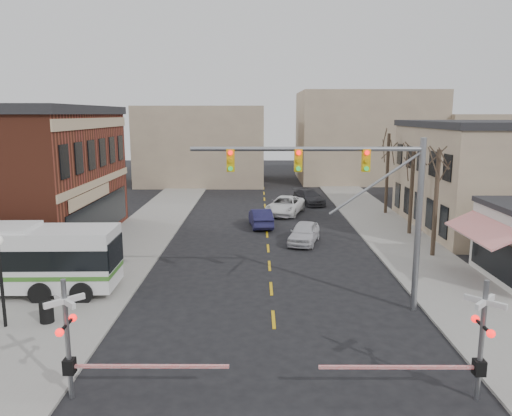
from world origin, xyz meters
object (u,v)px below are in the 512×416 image
(pedestrian_near, at_px, (81,277))
(car_c, at_px, (285,205))
(rr_crossing_west, at_px, (81,341))
(rr_crossing_east, at_px, (468,342))
(trash_bin, at_px, (47,312))
(car_d, at_px, (309,197))
(car_b, at_px, (261,218))
(pedestrian_far, at_px, (67,264))
(car_a, at_px, (304,233))
(traffic_signal_mast, at_px, (357,188))

(pedestrian_near, bearing_deg, car_c, -42.50)
(rr_crossing_west, relative_size, pedestrian_near, 3.16)
(pedestrian_near, bearing_deg, rr_crossing_east, -134.72)
(trash_bin, bearing_deg, car_d, 64.16)
(car_b, height_order, pedestrian_far, pedestrian_far)
(car_b, distance_m, pedestrian_near, 18.13)
(trash_bin, relative_size, car_a, 0.20)
(pedestrian_near, bearing_deg, car_a, -63.19)
(rr_crossing_west, distance_m, car_d, 36.90)
(car_d, distance_m, pedestrian_far, 28.30)
(traffic_signal_mast, bearing_deg, car_d, 88.49)
(rr_crossing_west, distance_m, car_a, 21.61)
(car_a, bearing_deg, traffic_signal_mast, -69.02)
(car_a, distance_m, car_d, 15.72)
(pedestrian_near, bearing_deg, car_d, -42.28)
(traffic_signal_mast, bearing_deg, trash_bin, -172.63)
(car_a, height_order, car_d, car_a)
(rr_crossing_west, xyz_separation_m, car_b, (5.82, 24.87, -1.22))
(traffic_signal_mast, relative_size, rr_crossing_west, 1.86)
(car_d, relative_size, pedestrian_far, 3.19)
(rr_crossing_east, bearing_deg, rr_crossing_west, 179.87)
(rr_crossing_west, bearing_deg, pedestrian_far, 112.92)
(rr_crossing_east, xyz_separation_m, pedestrian_far, (-17.17, 11.78, -1.07))
(trash_bin, height_order, car_d, car_d)
(rr_crossing_west, xyz_separation_m, car_d, (10.77, 35.27, -1.25))
(rr_crossing_east, xyz_separation_m, car_b, (-6.38, 24.90, -1.22))
(car_c, xyz_separation_m, car_d, (2.70, 5.20, -0.09))
(traffic_signal_mast, relative_size, trash_bin, 11.66)
(car_b, bearing_deg, car_a, 113.97)
(traffic_signal_mast, bearing_deg, car_a, 95.46)
(car_b, bearing_deg, pedestrian_near, 53.44)
(traffic_signal_mast, xyz_separation_m, trash_bin, (-13.60, -1.76, -5.19))
(car_b, xyz_separation_m, pedestrian_far, (-10.79, -13.12, 0.14))
(traffic_signal_mast, relative_size, pedestrian_near, 5.88)
(rr_crossing_east, relative_size, trash_bin, 6.27)
(trash_bin, bearing_deg, car_b, 63.95)
(rr_crossing_east, distance_m, car_d, 35.35)
(car_d, bearing_deg, rr_crossing_east, -105.76)
(rr_crossing_east, distance_m, pedestrian_far, 20.85)
(car_c, relative_size, pedestrian_near, 3.28)
(trash_bin, relative_size, car_b, 0.20)
(pedestrian_far, bearing_deg, car_d, 6.61)
(rr_crossing_west, distance_m, pedestrian_far, 12.81)
(car_b, xyz_separation_m, car_c, (2.25, 5.20, 0.05))
(rr_crossing_east, height_order, car_c, rr_crossing_east)
(car_a, relative_size, pedestrian_far, 2.86)
(trash_bin, xyz_separation_m, car_c, (11.64, 24.40, 0.24))
(car_a, xyz_separation_m, car_d, (1.90, 15.60, -0.04))
(pedestrian_near, bearing_deg, car_b, -44.10)
(car_b, distance_m, pedestrian_far, 16.99)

